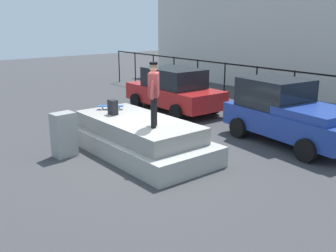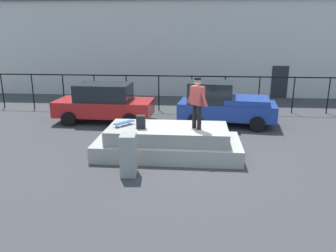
% 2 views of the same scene
% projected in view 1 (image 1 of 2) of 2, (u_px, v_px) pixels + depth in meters
% --- Properties ---
extents(ground_plane, '(60.00, 60.00, 0.00)m').
position_uv_depth(ground_plane, '(147.00, 159.00, 10.51)').
color(ground_plane, '#38383A').
extents(concrete_ledge, '(4.86, 2.24, 0.98)m').
position_uv_depth(concrete_ledge, '(138.00, 137.00, 11.01)').
color(concrete_ledge, '#9E9B93').
rests_on(concrete_ledge, ground_plane).
extents(skateboarder, '(0.72, 0.71, 1.66)m').
position_uv_depth(skateboarder, '(154.00, 90.00, 9.81)').
color(skateboarder, black).
rests_on(skateboarder, concrete_ledge).
extents(skateboard, '(0.65, 0.74, 0.12)m').
position_uv_depth(skateboard, '(110.00, 106.00, 11.96)').
color(skateboard, '#264C8C').
rests_on(skateboard, concrete_ledge).
extents(backpack, '(0.28, 0.20, 0.44)m').
position_uv_depth(backpack, '(113.00, 107.00, 11.29)').
color(backpack, black).
rests_on(backpack, concrete_ledge).
extents(car_red_sedan_near, '(4.44, 2.20, 1.76)m').
position_uv_depth(car_red_sedan_near, '(174.00, 90.00, 15.83)').
color(car_red_sedan_near, '#B21E1E').
rests_on(car_red_sedan_near, ground_plane).
extents(car_blue_pickup_mid, '(4.41, 2.45, 1.90)m').
position_uv_depth(car_blue_pickup_mid, '(288.00, 113.00, 11.76)').
color(car_blue_pickup_mid, navy).
rests_on(car_blue_pickup_mid, ground_plane).
extents(utility_box, '(0.49, 0.63, 1.23)m').
position_uv_depth(utility_box, '(64.00, 135.00, 10.63)').
color(utility_box, gray).
rests_on(utility_box, ground_plane).
extents(fence_row, '(24.06, 0.06, 1.87)m').
position_uv_depth(fence_row, '(294.00, 87.00, 14.25)').
color(fence_row, black).
rests_on(fence_row, ground_plane).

